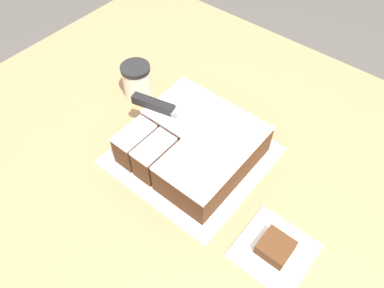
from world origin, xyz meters
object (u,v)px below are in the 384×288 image
knife (163,108)px  cake_board (192,156)px  brownie (276,247)px  coffee_cup (137,80)px  cake (194,144)px

knife → cake_board: bearing=-19.6°
knife → brownie: size_ratio=4.27×
cake_board → knife: (-0.10, 0.01, 0.10)m
coffee_cup → brownie: (0.54, -0.16, -0.03)m
knife → brownie: (0.38, -0.09, -0.08)m
cake_board → knife: bearing=174.5°
cake_board → coffee_cup: 0.27m
knife → coffee_cup: knife is taller
brownie → knife: bearing=166.4°
cake_board → cake: cake is taller
cake_board → brownie: brownie is taller
knife → coffee_cup: 0.18m
cake_board → cake: bearing=43.0°
cake → brownie: 0.29m
knife → coffee_cup: bearing=142.9°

